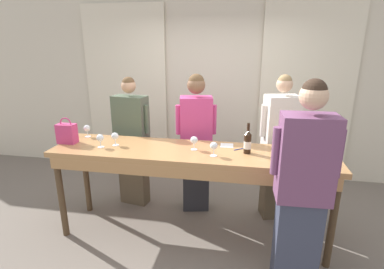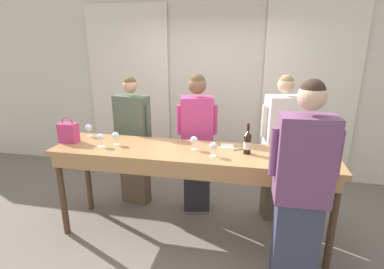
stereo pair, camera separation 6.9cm
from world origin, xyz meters
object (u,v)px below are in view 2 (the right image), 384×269
at_px(wine_glass_center_mid, 116,136).
at_px(wine_bottle, 247,143).
at_px(wine_glass_front_left, 194,141).
at_px(wine_glass_center_left, 213,146).
at_px(host_pouring, 300,193).
at_px(wine_glass_front_right, 298,143).
at_px(wine_glass_back_left, 101,138).
at_px(handbag, 68,132).
at_px(guest_olive_jacket, 133,141).
at_px(guest_cream_sweater, 280,149).
at_px(tasting_bar, 190,160).
at_px(wine_glass_center_right, 89,128).
at_px(guest_pink_top, 197,143).
at_px(wine_glass_front_mid, 317,140).

bearing_deg(wine_glass_center_mid, wine_bottle, 0.72).
relative_size(wine_bottle, wine_glass_front_left, 2.18).
bearing_deg(wine_glass_center_left, host_pouring, -31.57).
bearing_deg(wine_glass_front_right, wine_glass_center_mid, -175.79).
distance_m(wine_glass_front_right, host_pouring, 0.77).
xyz_separation_m(wine_glass_front_left, host_pouring, (1.00, -0.62, -0.18)).
relative_size(wine_glass_front_right, wine_glass_back_left, 1.00).
distance_m(handbag, wine_glass_front_right, 2.50).
bearing_deg(guest_olive_jacket, guest_cream_sweater, -0.00).
relative_size(wine_glass_back_left, host_pouring, 0.08).
distance_m(tasting_bar, wine_glass_center_mid, 0.87).
bearing_deg(wine_glass_front_right, wine_glass_center_right, 177.78).
relative_size(handbag, wine_glass_center_mid, 2.02).
xyz_separation_m(guest_olive_jacket, guest_pink_top, (0.85, -0.00, 0.04)).
distance_m(wine_glass_front_mid, wine_glass_front_right, 0.26).
bearing_deg(handbag, host_pouring, -13.51).
distance_m(handbag, host_pouring, 2.51).
xyz_separation_m(wine_glass_front_mid, host_pouring, (-0.27, -0.89, -0.18)).
bearing_deg(wine_glass_center_mid, wine_glass_center_right, 152.96).
bearing_deg(handbag, wine_glass_center_mid, 1.70).
distance_m(wine_bottle, wine_glass_center_mid, 1.42).
bearing_deg(guest_cream_sweater, wine_glass_front_left, -148.74).
distance_m(handbag, wine_glass_center_right, 0.27).
relative_size(wine_glass_front_left, guest_olive_jacket, 0.09).
bearing_deg(wine_glass_center_left, guest_pink_top, 112.79).
xyz_separation_m(wine_glass_back_left, guest_olive_jacket, (0.08, 0.67, -0.25)).
distance_m(wine_glass_front_left, wine_glass_back_left, 1.01).
bearing_deg(wine_bottle, guest_cream_sweater, 56.37).
xyz_separation_m(wine_glass_front_right, wine_glass_center_left, (-0.83, -0.27, 0.00)).
bearing_deg(wine_glass_center_mid, guest_olive_jacket, 94.59).
xyz_separation_m(wine_glass_center_right, wine_glass_back_left, (0.33, -0.32, 0.00)).
distance_m(wine_glass_front_mid, guest_pink_top, 1.39).
distance_m(wine_glass_front_right, guest_cream_sweater, 0.51).
bearing_deg(wine_glass_front_mid, wine_glass_front_left, -168.11).
relative_size(wine_glass_center_left, host_pouring, 0.08).
distance_m(tasting_bar, wine_glass_front_left, 0.21).
bearing_deg(wine_glass_front_right, handbag, -176.36).
height_order(handbag, guest_cream_sweater, guest_cream_sweater).
bearing_deg(wine_glass_center_left, wine_glass_front_right, 17.73).
relative_size(handbag, wine_glass_front_left, 2.02).
bearing_deg(wine_glass_center_right, wine_bottle, -6.56).
height_order(wine_glass_back_left, guest_cream_sweater, guest_cream_sweater).
height_order(wine_glass_front_right, wine_glass_center_right, same).
bearing_deg(wine_glass_center_mid, wine_glass_back_left, -146.35).
bearing_deg(wine_glass_back_left, guest_cream_sweater, 19.15).
bearing_deg(wine_glass_back_left, wine_glass_front_mid, 9.36).
bearing_deg(wine_glass_front_left, host_pouring, -31.93).
bearing_deg(wine_glass_center_mid, handbag, -178.30).
height_order(wine_glass_center_left, guest_pink_top, guest_pink_top).
xyz_separation_m(wine_bottle, wine_glass_front_right, (0.51, 0.12, -0.02)).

